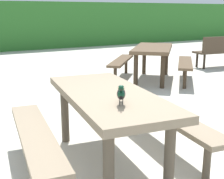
# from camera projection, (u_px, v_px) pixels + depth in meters

# --- Properties ---
(ground_plane) EXTENTS (60.00, 60.00, 0.00)m
(ground_plane) POSITION_uv_depth(u_px,v_px,m) (125.00, 168.00, 3.06)
(ground_plane) COLOR beige
(picnic_table_foreground) EXTENTS (1.90, 1.93, 0.74)m
(picnic_table_foreground) POSITION_uv_depth(u_px,v_px,m) (108.00, 111.00, 3.03)
(picnic_table_foreground) COLOR #84725B
(picnic_table_foreground) RESTS_ON ground
(bird_grackle) EXTENTS (0.17, 0.26, 0.18)m
(bird_grackle) POSITION_uv_depth(u_px,v_px,m) (121.00, 93.00, 2.54)
(bird_grackle) COLOR black
(bird_grackle) RESTS_ON picnic_table_foreground
(picnic_table_mid_right) EXTENTS (2.39, 2.40, 0.74)m
(picnic_table_mid_right) POSITION_uv_depth(u_px,v_px,m) (153.00, 55.00, 6.81)
(picnic_table_mid_right) COLOR brown
(picnic_table_mid_right) RESTS_ON ground
(park_bench_side) EXTENTS (1.45, 0.63, 0.84)m
(park_bench_side) POSITION_uv_depth(u_px,v_px,m) (220.00, 49.00, 8.42)
(park_bench_side) COLOR #473828
(park_bench_side) RESTS_ON ground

